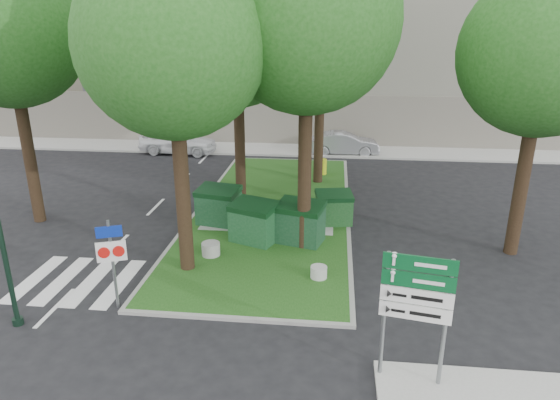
# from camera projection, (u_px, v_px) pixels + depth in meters

# --- Properties ---
(ground) EXTENTS (120.00, 120.00, 0.00)m
(ground) POSITION_uv_depth(u_px,v_px,m) (217.00, 318.00, 13.17)
(ground) COLOR black
(ground) RESTS_ON ground
(median_island) EXTENTS (6.00, 16.00, 0.12)m
(median_island) POSITION_uv_depth(u_px,v_px,m) (273.00, 210.00, 20.59)
(median_island) COLOR #1D4814
(median_island) RESTS_ON ground
(median_kerb) EXTENTS (6.30, 16.30, 0.10)m
(median_kerb) POSITION_uv_depth(u_px,v_px,m) (273.00, 210.00, 20.60)
(median_kerb) COLOR gray
(median_kerb) RESTS_ON ground
(building_sidewalk) EXTENTS (42.00, 3.00, 0.12)m
(building_sidewalk) POSITION_uv_depth(u_px,v_px,m) (286.00, 150.00, 30.48)
(building_sidewalk) COLOR #999993
(building_sidewalk) RESTS_ON ground
(zebra_crossing) EXTENTS (5.00, 3.00, 0.01)m
(zebra_crossing) POSITION_uv_depth(u_px,v_px,m) (106.00, 282.00, 14.96)
(zebra_crossing) COLOR silver
(zebra_crossing) RESTS_ON ground
(apartment_building) EXTENTS (41.00, 12.00, 16.00)m
(apartment_building) POSITION_uv_depth(u_px,v_px,m) (297.00, 14.00, 34.86)
(apartment_building) COLOR tan
(apartment_building) RESTS_ON ground
(tree_median_near_left) EXTENTS (5.20, 5.20, 10.53)m
(tree_median_near_left) POSITION_uv_depth(u_px,v_px,m) (175.00, 24.00, 13.27)
(tree_median_near_left) COLOR black
(tree_median_near_left) RESTS_ON ground
(tree_median_near_right) EXTENTS (5.60, 5.60, 11.46)m
(tree_median_near_right) POSITION_uv_depth(u_px,v_px,m) (311.00, 0.00, 14.56)
(tree_median_near_right) COLOR black
(tree_median_near_right) RESTS_ON ground
(tree_median_mid) EXTENTS (4.80, 4.80, 9.99)m
(tree_median_mid) POSITION_uv_depth(u_px,v_px,m) (239.00, 33.00, 19.42)
(tree_median_mid) COLOR black
(tree_median_mid) RESTS_ON ground
(tree_street_left) EXTENTS (5.40, 5.40, 11.00)m
(tree_street_left) POSITION_uv_depth(u_px,v_px,m) (8.00, 14.00, 17.16)
(tree_street_left) COLOR black
(tree_street_left) RESTS_ON ground
(tree_street_right) EXTENTS (5.00, 5.00, 10.06)m
(tree_street_right) POSITION_uv_depth(u_px,v_px,m) (549.00, 36.00, 14.64)
(tree_street_right) COLOR black
(tree_street_right) RESTS_ON ground
(dumpster_a) EXTENTS (1.77, 1.41, 1.46)m
(dumpster_a) POSITION_uv_depth(u_px,v_px,m) (219.00, 206.00, 18.89)
(dumpster_a) COLOR #103B1D
(dumpster_a) RESTS_ON median_island
(dumpster_b) EXTENTS (1.87, 1.61, 1.46)m
(dumpster_b) POSITION_uv_depth(u_px,v_px,m) (254.00, 222.00, 17.33)
(dumpster_b) COLOR #134420
(dumpster_b) RESTS_ON median_island
(dumpster_c) EXTENTS (1.83, 1.50, 1.48)m
(dumpster_c) POSITION_uv_depth(u_px,v_px,m) (300.00, 223.00, 17.27)
(dumpster_c) COLOR #10361C
(dumpster_c) RESTS_ON median_island
(dumpster_d) EXTENTS (1.51, 1.18, 1.27)m
(dumpster_d) POSITION_uv_depth(u_px,v_px,m) (334.00, 208.00, 18.92)
(dumpster_d) COLOR #144218
(dumpster_d) RESTS_ON median_island
(bollard_left) EXTENTS (0.60, 0.60, 0.43)m
(bollard_left) POSITION_uv_depth(u_px,v_px,m) (211.00, 249.00, 16.40)
(bollard_left) COLOR #979792
(bollard_left) RESTS_ON median_island
(bollard_right) EXTENTS (0.50, 0.50, 0.36)m
(bollard_right) POSITION_uv_depth(u_px,v_px,m) (319.00, 272.00, 14.95)
(bollard_right) COLOR #ACADA8
(bollard_right) RESTS_ON median_island
(bollard_mid) EXTENTS (0.57, 0.57, 0.41)m
(bollard_mid) POSITION_uv_depth(u_px,v_px,m) (264.00, 233.00, 17.69)
(bollard_mid) COLOR #A6A5A0
(bollard_mid) RESTS_ON median_island
(litter_bin) EXTENTS (0.44, 0.44, 0.77)m
(litter_bin) POSITION_uv_depth(u_px,v_px,m) (322.00, 167.00, 25.22)
(litter_bin) COLOR #B9C517
(litter_bin) RESTS_ON median_island
(traffic_sign_pole) EXTENTS (0.73, 0.31, 2.56)m
(traffic_sign_pole) POSITION_uv_depth(u_px,v_px,m) (112.00, 253.00, 13.12)
(traffic_sign_pole) COLOR slate
(traffic_sign_pole) RESTS_ON ground
(directional_sign) EXTENTS (1.44, 0.33, 2.91)m
(directional_sign) POSITION_uv_depth(u_px,v_px,m) (416.00, 299.00, 10.12)
(directional_sign) COLOR slate
(directional_sign) RESTS_ON sidewalk_corner
(car_white) EXTENTS (4.65, 2.14, 1.54)m
(car_white) POSITION_uv_depth(u_px,v_px,m) (178.00, 141.00, 29.62)
(car_white) COLOR silver
(car_white) RESTS_ON ground
(car_silver) EXTENTS (4.17, 1.71, 1.34)m
(car_silver) POSITION_uv_depth(u_px,v_px,m) (344.00, 143.00, 29.37)
(car_silver) COLOR gray
(car_silver) RESTS_ON ground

